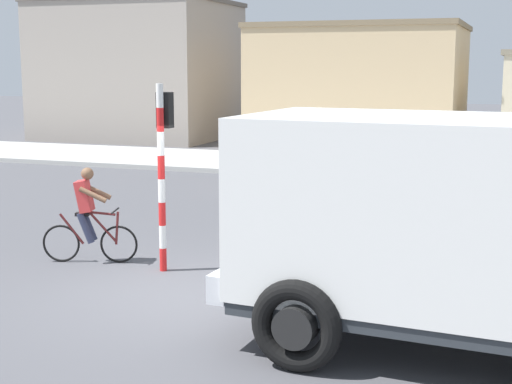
{
  "coord_description": "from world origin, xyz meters",
  "views": [
    {
      "loc": [
        4.99,
        -10.29,
        3.51
      ],
      "look_at": [
        0.41,
        2.5,
        1.2
      ],
      "focal_mm": 52.76,
      "sensor_mm": 36.0,
      "label": 1
    }
  ],
  "objects_px": {
    "cyclist": "(88,215)",
    "car_red_near": "(324,166)",
    "truck_foreground": "(459,221)",
    "traffic_light_pole": "(163,151)"
  },
  "relations": [
    {
      "from": "truck_foreground",
      "to": "car_red_near",
      "type": "distance_m",
      "value": 11.23
    },
    {
      "from": "truck_foreground",
      "to": "cyclist",
      "type": "bearing_deg",
      "value": 161.06
    },
    {
      "from": "traffic_light_pole",
      "to": "car_red_near",
      "type": "relative_size",
      "value": 0.78
    },
    {
      "from": "cyclist",
      "to": "traffic_light_pole",
      "type": "height_order",
      "value": "traffic_light_pole"
    },
    {
      "from": "cyclist",
      "to": "car_red_near",
      "type": "relative_size",
      "value": 0.42
    },
    {
      "from": "car_red_near",
      "to": "cyclist",
      "type": "bearing_deg",
      "value": -105.27
    },
    {
      "from": "traffic_light_pole",
      "to": "truck_foreground",
      "type": "bearing_deg",
      "value": -24.19
    },
    {
      "from": "cyclist",
      "to": "car_red_near",
      "type": "bearing_deg",
      "value": 74.73
    },
    {
      "from": "truck_foreground",
      "to": "traffic_light_pole",
      "type": "relative_size",
      "value": 1.74
    },
    {
      "from": "cyclist",
      "to": "traffic_light_pole",
      "type": "relative_size",
      "value": 0.54
    }
  ]
}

